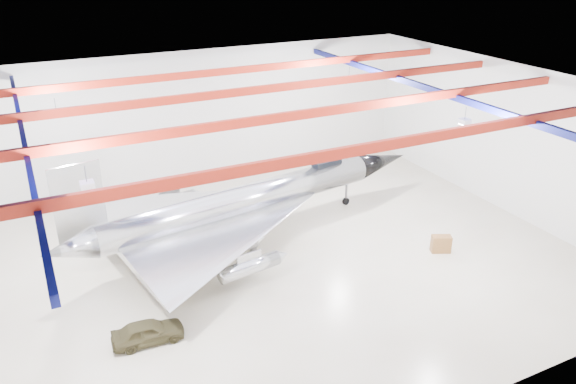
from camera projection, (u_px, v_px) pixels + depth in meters
floor at (259, 263)px, 35.74m from camera, size 40.00×40.00×0.00m
wall_back at (184, 119)px, 45.78m from camera, size 40.00×0.00×40.00m
wall_right at (504, 137)px, 41.59m from camera, size 0.00×30.00×30.00m
ceiling at (254, 94)px, 31.26m from camera, size 40.00×40.00×0.00m
ceiling_structure at (255, 106)px, 31.53m from camera, size 39.50×29.50×1.08m
jet_aircraft at (244, 204)px, 37.94m from camera, size 28.32×18.47×7.74m
jeep at (148, 332)px, 28.50m from camera, size 3.72×1.69×1.24m
desk at (441, 244)px, 36.88m from camera, size 1.41×1.10×1.16m
crate_ply at (184, 252)px, 36.74m from camera, size 0.58×0.52×0.33m
toolbox_red at (208, 226)px, 40.19m from camera, size 0.46×0.39×0.29m
engine_drum at (253, 249)px, 37.00m from camera, size 0.55×0.55×0.42m
tool_chest at (279, 205)px, 43.23m from camera, size 0.60×0.60×0.42m
oil_barrel at (235, 232)px, 39.25m from camera, size 0.67×0.61×0.38m
spares_box at (221, 206)px, 43.07m from camera, size 0.49×0.49×0.36m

